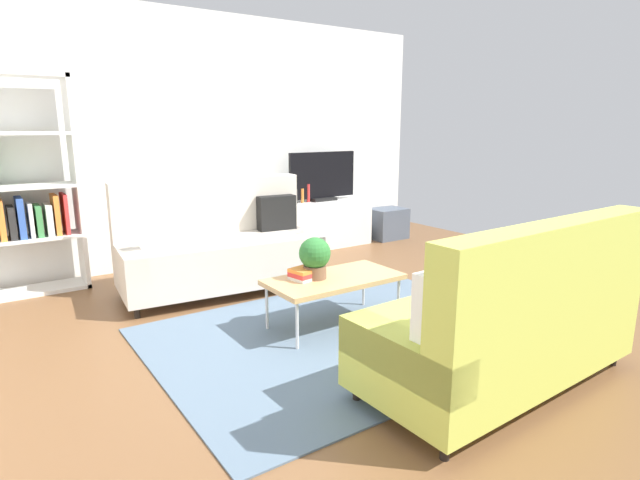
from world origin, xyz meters
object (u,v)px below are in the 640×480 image
bottle_0 (296,196)px  coffee_table (334,280)px  storage_trunk (387,223)px  vase_0 (282,198)px  potted_plant (315,257)px  table_book_0 (306,277)px  bottle_2 (308,193)px  couch_green (507,321)px  tv (322,177)px  couch_beige (219,247)px  bookshelf (11,195)px  bottle_1 (302,196)px  tv_console (321,224)px

bottle_0 → coffee_table: bearing=-114.9°
storage_trunk → vase_0: vase_0 is taller
coffee_table → potted_plant: bearing=156.5°
coffee_table → table_book_0: bearing=156.4°
bottle_2 → vase_0: bearing=165.4°
couch_green → tv: 3.98m
coffee_table → vase_0: bearing=69.1°
couch_beige → bookshelf: bearing=-24.5°
bottle_2 → bottle_1: bearing=180.0°
bookshelf → vase_0: bearing=0.6°
couch_green → tv_console: (1.21, 3.78, -0.12)m
couch_beige → tv_console: couch_beige is taller
tv → storage_trunk: 1.32m
coffee_table → tv: size_ratio=1.10×
tv_console → bottle_0: size_ratio=7.51×
bottle_0 → tv_console: bearing=5.4°
potted_plant → table_book_0: potted_plant is taller
potted_plant → vase_0: size_ratio=2.19×
coffee_table → tv_console: size_ratio=0.79×
couch_beige → storage_trunk: couch_beige is taller
tv → vase_0: (-0.58, 0.07, -0.24)m
couch_green → potted_plant: size_ratio=5.73×
bottle_0 → couch_beige: bearing=-148.4°
tv_console → table_book_0: (-1.71, -2.26, 0.11)m
table_book_0 → vase_0: 2.59m
potted_plant → tv: bearing=54.1°
storage_trunk → table_book_0: (-2.81, -2.16, 0.21)m
table_book_0 → vase_0: size_ratio=1.57×
couch_green → coffee_table: (-0.29, 1.42, -0.05)m
tv_console → storage_trunk: bearing=-5.2°
vase_0 → table_book_0: bearing=-116.0°
tv → storage_trunk: (1.10, -0.08, -0.73)m
vase_0 → bottle_1: bearing=-19.7°
vase_0 → bottle_2: 0.36m
coffee_table → vase_0: (0.92, 2.40, 0.32)m
tv → bottle_0: (-0.42, -0.02, -0.22)m
table_book_0 → bottle_1: (1.38, 2.22, 0.30)m
couch_beige → coffee_table: couch_beige is taller
storage_trunk → table_book_0: bearing=-142.4°
couch_beige → potted_plant: couch_beige is taller
vase_0 → couch_green: bearing=-99.3°
table_book_0 → vase_0: (1.13, 2.31, 0.28)m
bottle_1 → storage_trunk: bearing=-2.4°
tv → table_book_0: tv is taller
bookshelf → bottle_0: bookshelf is taller
coffee_table → bookshelf: (-2.04, 2.37, 0.59)m
couch_beige → potted_plant: 1.38m
coffee_table → bookshelf: 3.18m
tv_console → vase_0: bearing=175.1°
tv_console → bottle_2: (-0.23, -0.04, 0.44)m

